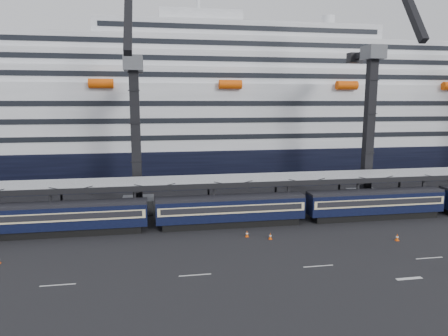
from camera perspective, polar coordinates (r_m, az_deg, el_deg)
The scene contains 10 objects.
ground at distance 45.08m, azimuth 13.68°, elevation -11.31°, with size 260.00×260.00×0.00m, color black.
lane_markings at distance 44.76m, azimuth 26.29°, elevation -12.19°, with size 111.00×4.27×0.02m.
train at distance 51.97m, azimuth 4.64°, elevation -5.73°, with size 133.05×3.00×4.05m.
canopy at distance 56.30m, azimuth 8.26°, elevation -1.43°, with size 130.00×6.25×5.53m.
cruise_ship at distance 86.15m, azimuth 1.08°, elevation 7.15°, with size 214.09×28.84×34.00m.
crane_dark_near at distance 57.35m, azimuth -12.54°, elevation 5.37°, with size 4.50×17.75×35.08m.
crane_dark_mid at distance 64.78m, azimuth 20.25°, elevation 6.72°, with size 4.50×18.24×39.64m.
traffic_cone_c at distance 47.80m, azimuth 3.30°, elevation -9.35°, with size 0.39×0.39×0.79m.
traffic_cone_d at distance 47.28m, azimuth 6.64°, elevation -9.62°, with size 0.39×0.39×0.78m.
traffic_cone_e at distance 50.59m, azimuth 23.50°, elevation -9.05°, with size 0.41×0.41×0.82m.
Camera 1 is at (-17.22, -38.57, 15.76)m, focal length 32.00 mm.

